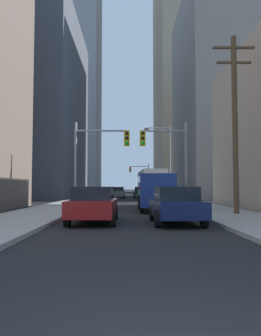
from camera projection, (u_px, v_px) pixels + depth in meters
name	position (u px, v px, depth m)	size (l,w,h in m)	color
sidewalk_left	(98.00, 196.00, 52.72)	(3.56, 160.00, 0.15)	#9E9E99
sidewalk_right	(160.00, 196.00, 52.81)	(3.56, 160.00, 0.15)	#9E9E99
city_bus	(151.00, 183.00, 39.52)	(2.75, 11.55, 3.40)	silver
cargo_van_blue	(156.00, 190.00, 20.64)	(2.18, 5.28, 2.26)	navy
sedan_navy	(176.00, 205.00, 13.60)	(1.95, 4.26, 1.52)	#141E4C
sedan_red	(94.00, 204.00, 13.92)	(1.95, 4.23, 1.52)	maroon
sedan_white	(152.00, 196.00, 26.10)	(1.95, 4.21, 1.52)	white
sedan_grey	(118.00, 192.00, 45.03)	(1.95, 4.26, 1.52)	slate
sedan_green	(140.00, 192.00, 49.21)	(1.95, 4.24, 1.52)	#195938
traffic_signal_near_left	(99.00, 150.00, 22.85)	(3.81, 0.44, 6.00)	gray
traffic_signal_near_right	(166.00, 151.00, 22.89)	(3.29, 0.44, 6.00)	gray
traffic_signal_far_right	(140.00, 174.00, 62.87)	(3.80, 0.44, 6.00)	gray
utility_pole_right	(235.00, 120.00, 17.22)	(2.20, 0.28, 9.44)	brown
street_lamp_right	(166.00, 156.00, 32.35)	(2.64, 0.32, 7.50)	gray
building_left_mid_office	(15.00, 108.00, 48.42)	(18.43, 23.41, 25.97)	#4C515B
building_left_far_tower	(60.00, 85.00, 92.57)	(22.18, 18.50, 59.78)	#93939E
building_right_mid_block	(250.00, 98.00, 50.06)	(20.74, 20.22, 29.95)	gray
building_right_far_highrise	(199.00, 64.00, 93.04)	(23.44, 29.11, 72.08)	tan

